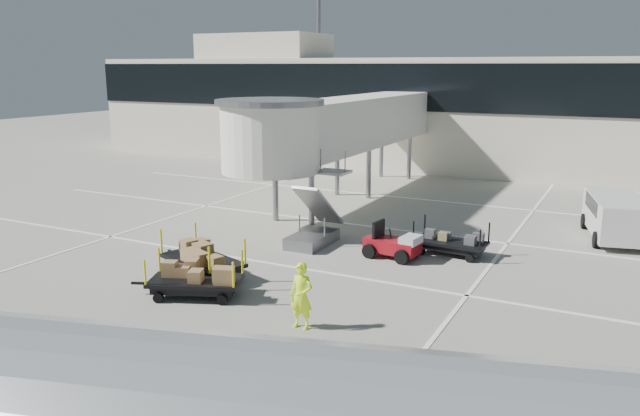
% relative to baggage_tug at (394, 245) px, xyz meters
% --- Properties ---
extents(ground, '(140.00, 140.00, 0.00)m').
position_rel_baggage_tug_xyz_m(ground, '(-2.33, -4.88, -0.52)').
color(ground, '#ABA899').
rests_on(ground, ground).
extents(lane_markings, '(40.00, 30.00, 0.02)m').
position_rel_baggage_tug_xyz_m(lane_markings, '(-2.99, 4.46, -0.51)').
color(lane_markings, white).
rests_on(lane_markings, ground).
extents(terminal, '(64.00, 12.11, 15.20)m').
position_rel_baggage_tug_xyz_m(terminal, '(-2.68, 25.06, 3.59)').
color(terminal, beige).
rests_on(terminal, ground).
extents(jet_bridge, '(5.70, 20.40, 6.03)m').
position_rel_baggage_tug_xyz_m(jet_bridge, '(-6.30, 7.39, 3.77)').
color(jet_bridge, white).
rests_on(jet_bridge, ground).
extents(baggage_tug, '(2.28, 1.59, 1.42)m').
position_rel_baggage_tug_xyz_m(baggage_tug, '(0.00, 0.00, 0.00)').
color(baggage_tug, maroon).
rests_on(baggage_tug, ground).
extents(suitcase_cart, '(3.52, 1.56, 1.37)m').
position_rel_baggage_tug_xyz_m(suitcase_cart, '(1.85, 1.41, -0.03)').
color(suitcase_cart, black).
rests_on(suitcase_cart, ground).
extents(box_cart_near, '(4.11, 2.64, 1.59)m').
position_rel_baggage_tug_xyz_m(box_cart_near, '(-5.41, -5.19, 0.08)').
color(box_cart_near, black).
rests_on(box_cart_near, ground).
extents(box_cart_far, '(3.71, 2.51, 1.44)m').
position_rel_baggage_tug_xyz_m(box_cart_far, '(-4.33, -7.06, 0.06)').
color(box_cart_far, black).
rests_on(box_cart_far, ground).
extents(ground_worker, '(0.72, 0.48, 1.99)m').
position_rel_baggage_tug_xyz_m(ground_worker, '(0.03, -7.64, 0.47)').
color(ground_worker, '#C6F419').
rests_on(ground_worker, ground).
extents(minivan, '(3.06, 5.28, 1.88)m').
position_rel_baggage_tug_xyz_m(minivan, '(7.66, 7.13, 0.61)').
color(minivan, silver).
rests_on(minivan, ground).
extents(belt_loader, '(4.55, 2.60, 2.07)m').
position_rel_baggage_tug_xyz_m(belt_loader, '(-18.15, 18.47, 0.27)').
color(belt_loader, maroon).
rests_on(belt_loader, ground).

